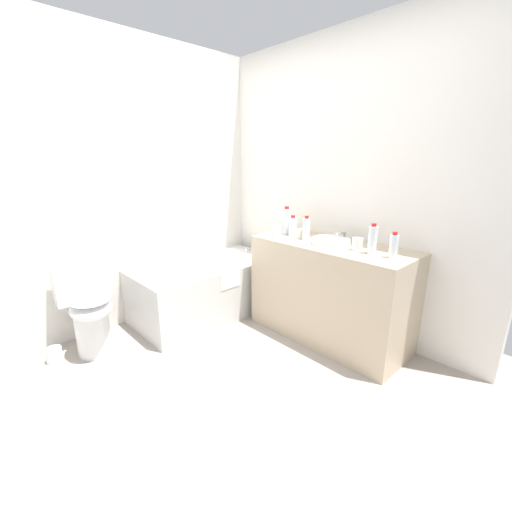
{
  "coord_description": "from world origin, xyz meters",
  "views": [
    {
      "loc": [
        -0.98,
        -1.7,
        1.47
      ],
      "look_at": [
        0.8,
        0.19,
        0.72
      ],
      "focal_mm": 23.22,
      "sensor_mm": 36.0,
      "label": 1
    }
  ],
  "objects_px": {
    "drinking_glass_1": "(357,244)",
    "water_bottle_2": "(394,246)",
    "drinking_glass_2": "(298,234)",
    "sink_basin": "(331,241)",
    "toilet": "(88,307)",
    "water_bottle_0": "(373,240)",
    "toilet_paper_roll": "(54,355)",
    "bathtub": "(208,286)",
    "water_bottle_3": "(307,229)",
    "water_bottle_1": "(286,221)",
    "drinking_glass_0": "(277,230)",
    "sink_faucet": "(343,236)",
    "water_bottle_4": "(293,227)"
  },
  "relations": [
    {
      "from": "water_bottle_1",
      "to": "drinking_glass_0",
      "type": "height_order",
      "value": "water_bottle_1"
    },
    {
      "from": "drinking_glass_0",
      "to": "toilet",
      "type": "bearing_deg",
      "value": 157.73
    },
    {
      "from": "drinking_glass_0",
      "to": "drinking_glass_2",
      "type": "bearing_deg",
      "value": -84.06
    },
    {
      "from": "toilet",
      "to": "toilet_paper_roll",
      "type": "bearing_deg",
      "value": -91.86
    },
    {
      "from": "toilet",
      "to": "drinking_glass_1",
      "type": "xyz_separation_m",
      "value": [
        1.53,
        -1.39,
        0.5
      ]
    },
    {
      "from": "toilet",
      "to": "water_bottle_4",
      "type": "xyz_separation_m",
      "value": [
        1.54,
        -0.74,
        0.54
      ]
    },
    {
      "from": "sink_basin",
      "to": "water_bottle_2",
      "type": "distance_m",
      "value": 0.52
    },
    {
      "from": "water_bottle_1",
      "to": "water_bottle_4",
      "type": "distance_m",
      "value": 0.09
    },
    {
      "from": "toilet",
      "to": "sink_basin",
      "type": "distance_m",
      "value": 1.98
    },
    {
      "from": "bathtub",
      "to": "drinking_glass_1",
      "type": "height_order",
      "value": "bathtub"
    },
    {
      "from": "sink_basin",
      "to": "water_bottle_4",
      "type": "height_order",
      "value": "water_bottle_4"
    },
    {
      "from": "drinking_glass_0",
      "to": "drinking_glass_2",
      "type": "relative_size",
      "value": 1.01
    },
    {
      "from": "drinking_glass_1",
      "to": "water_bottle_2",
      "type": "bearing_deg",
      "value": -92.35
    },
    {
      "from": "water_bottle_3",
      "to": "drinking_glass_0",
      "type": "relative_size",
      "value": 2.51
    },
    {
      "from": "sink_faucet",
      "to": "water_bottle_2",
      "type": "height_order",
      "value": "water_bottle_2"
    },
    {
      "from": "water_bottle_3",
      "to": "sink_basin",
      "type": "bearing_deg",
      "value": -83.22
    },
    {
      "from": "bathtub",
      "to": "drinking_glass_0",
      "type": "bearing_deg",
      "value": -52.97
    },
    {
      "from": "sink_faucet",
      "to": "water_bottle_3",
      "type": "bearing_deg",
      "value": 131.82
    },
    {
      "from": "water_bottle_2",
      "to": "toilet_paper_roll",
      "type": "relative_size",
      "value": 1.58
    },
    {
      "from": "water_bottle_0",
      "to": "toilet_paper_roll",
      "type": "bearing_deg",
      "value": 139.22
    },
    {
      "from": "water_bottle_1",
      "to": "drinking_glass_1",
      "type": "relative_size",
      "value": 2.76
    },
    {
      "from": "toilet",
      "to": "drinking_glass_1",
      "type": "relative_size",
      "value": 7.84
    },
    {
      "from": "drinking_glass_2",
      "to": "sink_basin",
      "type": "bearing_deg",
      "value": -84.25
    },
    {
      "from": "water_bottle_0",
      "to": "water_bottle_3",
      "type": "xyz_separation_m",
      "value": [
        -0.0,
        0.59,
        -0.01
      ]
    },
    {
      "from": "water_bottle_3",
      "to": "drinking_glass_0",
      "type": "bearing_deg",
      "value": 95.13
    },
    {
      "from": "water_bottle_4",
      "to": "drinking_glass_2",
      "type": "relative_size",
      "value": 2.28
    },
    {
      "from": "toilet",
      "to": "water_bottle_0",
      "type": "xyz_separation_m",
      "value": [
        1.51,
        -1.51,
        0.56
      ]
    },
    {
      "from": "toilet",
      "to": "drinking_glass_1",
      "type": "bearing_deg",
      "value": 51.4
    },
    {
      "from": "water_bottle_4",
      "to": "drinking_glass_2",
      "type": "height_order",
      "value": "water_bottle_4"
    },
    {
      "from": "toilet_paper_roll",
      "to": "toilet",
      "type": "bearing_deg",
      "value": -5.54
    },
    {
      "from": "toilet_paper_roll",
      "to": "water_bottle_4",
      "type": "bearing_deg",
      "value": -22.9
    },
    {
      "from": "water_bottle_0",
      "to": "water_bottle_2",
      "type": "height_order",
      "value": "water_bottle_0"
    },
    {
      "from": "bathtub",
      "to": "toilet",
      "type": "relative_size",
      "value": 1.96
    },
    {
      "from": "water_bottle_3",
      "to": "water_bottle_4",
      "type": "xyz_separation_m",
      "value": [
        0.03,
        0.18,
        -0.01
      ]
    },
    {
      "from": "water_bottle_2",
      "to": "water_bottle_3",
      "type": "bearing_deg",
      "value": 90.3
    },
    {
      "from": "water_bottle_4",
      "to": "bathtub",
      "type": "bearing_deg",
      "value": 124.77
    },
    {
      "from": "drinking_glass_0",
      "to": "toilet_paper_roll",
      "type": "relative_size",
      "value": 0.7
    },
    {
      "from": "sink_faucet",
      "to": "drinking_glass_2",
      "type": "height_order",
      "value": "drinking_glass_2"
    },
    {
      "from": "toilet",
      "to": "toilet_paper_roll",
      "type": "relative_size",
      "value": 6.18
    },
    {
      "from": "sink_faucet",
      "to": "water_bottle_4",
      "type": "xyz_separation_m",
      "value": [
        -0.17,
        0.41,
        0.05
      ]
    },
    {
      "from": "bathtub",
      "to": "water_bottle_0",
      "type": "distance_m",
      "value": 1.64
    },
    {
      "from": "sink_basin",
      "to": "drinking_glass_2",
      "type": "bearing_deg",
      "value": 95.75
    },
    {
      "from": "sink_faucet",
      "to": "drinking_glass_0",
      "type": "height_order",
      "value": "drinking_glass_0"
    },
    {
      "from": "bathtub",
      "to": "toilet_paper_roll",
      "type": "xyz_separation_m",
      "value": [
        -1.35,
        0.1,
        -0.22
      ]
    },
    {
      "from": "water_bottle_2",
      "to": "drinking_glass_2",
      "type": "xyz_separation_m",
      "value": [
        -0.01,
        0.83,
        -0.04
      ]
    },
    {
      "from": "toilet",
      "to": "sink_basin",
      "type": "bearing_deg",
      "value": 56.93
    },
    {
      "from": "bathtub",
      "to": "water_bottle_4",
      "type": "xyz_separation_m",
      "value": [
        0.47,
        -0.67,
        0.63
      ]
    },
    {
      "from": "bathtub",
      "to": "water_bottle_3",
      "type": "relative_size",
      "value": 6.88
    },
    {
      "from": "water_bottle_2",
      "to": "drinking_glass_1",
      "type": "bearing_deg",
      "value": 87.65
    },
    {
      "from": "bathtub",
      "to": "water_bottle_1",
      "type": "relative_size",
      "value": 5.59
    }
  ]
}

